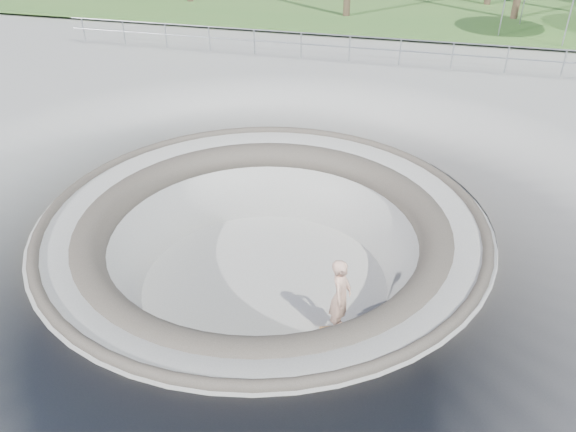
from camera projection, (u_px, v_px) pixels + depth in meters
The scene contains 6 objects.
ground at pixel (263, 216), 12.97m from camera, with size 180.00×180.00×0.00m, color #989793.
skate_bowl at pixel (265, 278), 13.94m from camera, with size 14.00×14.00×4.10m.
distant_hills at pixel (445, 12), 62.78m from camera, with size 103.20×45.00×28.60m.
safety_railing at pixel (350, 48), 22.45m from camera, with size 25.00×0.06×1.03m.
skateboard at pixel (338, 329), 12.42m from camera, with size 0.85×0.52×0.09m.
skater at pixel (341, 297), 11.92m from camera, with size 0.67×0.44×1.84m, color tan.
Camera 1 is at (3.34, -10.50, 6.88)m, focal length 35.00 mm.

